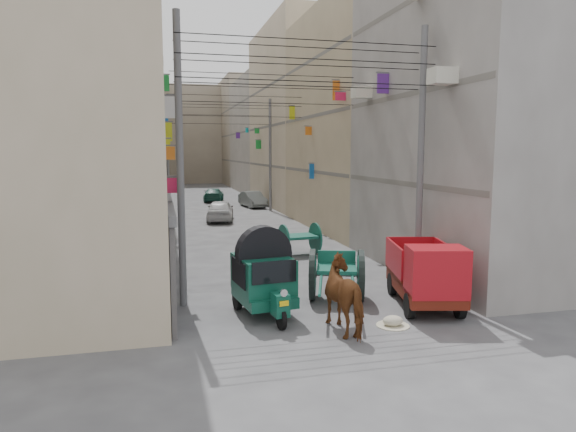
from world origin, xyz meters
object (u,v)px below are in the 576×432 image
object	(u,v)px
distant_car_white	(220,210)
second_cart	(300,238)
mini_truck	(428,278)
distant_car_green	(214,195)
feed_sack	(393,321)
distant_car_grey	(253,199)
auto_rickshaw	(264,275)
tonga_cart	(337,274)
horse	(349,295)

from	to	relation	value
distant_car_white	second_cart	bearing A→B (deg)	109.43
mini_truck	distant_car_green	world-z (taller)	mini_truck
feed_sack	distant_car_green	bearing A→B (deg)	91.82
feed_sack	distant_car_white	xyz separation A→B (m)	(-1.93, 20.38, 0.54)
distant_car_white	distant_car_grey	distance (m)	8.06
feed_sack	distant_car_green	xyz separation A→B (m)	(-1.05, 33.06, 0.44)
auto_rickshaw	mini_truck	bearing A→B (deg)	-16.88
tonga_cart	second_cart	bearing A→B (deg)	102.99
tonga_cart	mini_truck	distance (m)	2.56
mini_truck	tonga_cart	bearing A→B (deg)	158.96
feed_sack	tonga_cart	bearing A→B (deg)	104.48
tonga_cart	mini_truck	bearing A→B (deg)	-15.91
feed_sack	second_cart	bearing A→B (deg)	89.54
mini_truck	distant_car_grey	bearing A→B (deg)	104.02
auto_rickshaw	horse	distance (m)	2.45
feed_sack	auto_rickshaw	bearing A→B (deg)	149.73
second_cart	feed_sack	bearing A→B (deg)	-97.39
horse	auto_rickshaw	bearing A→B (deg)	-51.56
mini_truck	distant_car_green	distance (m)	32.19
auto_rickshaw	distant_car_green	distance (m)	31.41
horse	distant_car_white	xyz separation A→B (m)	(-0.75, 20.38, -0.21)
auto_rickshaw	distant_car_white	size ratio (longest dim) A/B	0.67
auto_rickshaw	distant_car_grey	world-z (taller)	auto_rickshaw
second_cart	horse	size ratio (longest dim) A/B	0.79
distant_car_grey	distant_car_green	xyz separation A→B (m)	(-2.47, 5.35, -0.04)
auto_rickshaw	second_cart	distance (m)	7.94
auto_rickshaw	tonga_cart	bearing A→B (deg)	10.26
distant_car_grey	distant_car_green	distance (m)	5.89
tonga_cart	distant_car_white	size ratio (longest dim) A/B	0.91
second_cart	distant_car_green	size ratio (longest dim) A/B	0.42
tonga_cart	feed_sack	xyz separation A→B (m)	(0.63, -2.43, -0.65)
tonga_cart	distant_car_grey	world-z (taller)	tonga_cart
second_cart	distant_car_green	world-z (taller)	second_cart
feed_sack	distant_car_white	bearing A→B (deg)	95.41
horse	distant_car_white	world-z (taller)	horse
mini_truck	feed_sack	world-z (taller)	mini_truck
horse	distant_car_grey	size ratio (longest dim) A/B	0.56
distant_car_grey	mini_truck	bearing A→B (deg)	-98.41
mini_truck	second_cart	distance (m)	8.21
distant_car_grey	horse	bearing A→B (deg)	-103.87
tonga_cart	auto_rickshaw	bearing A→B (deg)	-143.38
second_cart	feed_sack	world-z (taller)	second_cart
distant_car_white	distant_car_grey	xyz separation A→B (m)	(3.35, 7.33, -0.06)
auto_rickshaw	mini_truck	size ratio (longest dim) A/B	0.73
distant_car_grey	distant_car_white	bearing A→B (deg)	-123.06
mini_truck	distant_car_grey	xyz separation A→B (m)	(-0.05, 26.75, -0.30)
mini_truck	auto_rickshaw	bearing A→B (deg)	-175.64
distant_car_grey	tonga_cart	bearing A→B (deg)	-103.14
mini_truck	feed_sack	xyz separation A→B (m)	(-1.47, -0.97, -0.77)
tonga_cart	distant_car_grey	bearing A→B (deg)	104.41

